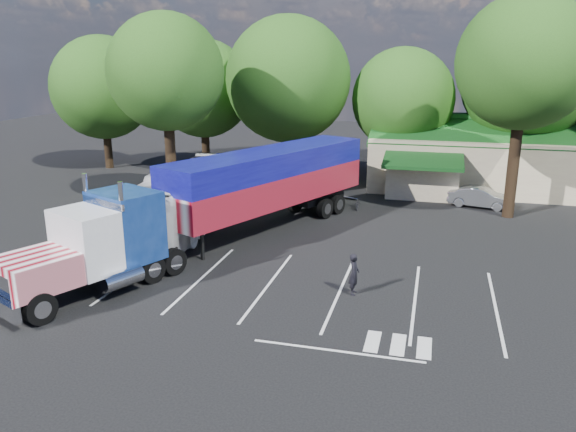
% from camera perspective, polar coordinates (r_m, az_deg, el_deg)
% --- Properties ---
extents(ground, '(120.00, 120.00, 0.00)m').
position_cam_1_polar(ground, '(30.65, 1.26, -2.78)').
color(ground, black).
rests_on(ground, ground).
extents(event_hall, '(24.20, 14.12, 5.55)m').
position_cam_1_polar(event_hall, '(47.17, 23.24, 5.34)').
color(event_hall, beige).
rests_on(event_hall, ground).
extents(tree_row_a, '(9.00, 9.00, 11.68)m').
position_cam_1_polar(tree_row_a, '(53.27, -18.30, 12.27)').
color(tree_row_a, black).
rests_on(tree_row_a, ground).
extents(tree_row_b, '(8.40, 8.40, 11.35)m').
position_cam_1_polar(tree_row_b, '(50.18, -8.59, 12.67)').
color(tree_row_b, black).
rests_on(tree_row_b, ground).
extents(tree_row_c, '(10.00, 10.00, 13.05)m').
position_cam_1_polar(tree_row_c, '(46.00, 0.01, 13.69)').
color(tree_row_c, black).
rests_on(tree_row_c, ground).
extents(tree_row_d, '(8.00, 8.00, 10.60)m').
position_cam_1_polar(tree_row_d, '(45.92, 11.59, 11.56)').
color(tree_row_d, black).
rests_on(tree_row_d, ground).
extents(tree_row_e, '(9.60, 9.60, 12.90)m').
position_cam_1_polar(tree_row_e, '(46.67, 23.09, 12.55)').
color(tree_row_e, black).
rests_on(tree_row_e, ground).
extents(tree_near_left, '(7.60, 7.60, 12.65)m').
position_cam_1_polar(tree_near_left, '(38.37, -12.31, 14.06)').
color(tree_near_left, black).
rests_on(tree_near_left, ground).
extents(tree_near_right, '(8.00, 8.00, 13.50)m').
position_cam_1_polar(tree_near_right, '(37.02, 22.90, 14.16)').
color(tree_near_right, black).
rests_on(tree_near_right, ground).
extents(semi_truck, '(12.08, 22.48, 4.89)m').
position_cam_1_polar(semi_truck, '(30.30, -5.61, 2.38)').
color(semi_truck, black).
rests_on(semi_truck, ground).
extents(woman, '(0.45, 0.67, 1.81)m').
position_cam_1_polar(woman, '(24.13, 6.73, -5.88)').
color(woman, black).
rests_on(woman, ground).
extents(bicycle, '(0.66, 1.58, 0.81)m').
position_cam_1_polar(bicycle, '(37.73, 7.08, 1.34)').
color(bicycle, black).
rests_on(bicycle, ground).
extents(tour_bus, '(4.12, 13.42, 3.68)m').
position_cam_1_polar(tour_bus, '(33.38, -10.03, 1.84)').
color(tour_bus, silver).
rests_on(tour_bus, ground).
extents(silver_sedan, '(4.41, 2.34, 1.38)m').
position_cam_1_polar(silver_sedan, '(39.90, 18.97, 1.81)').
color(silver_sedan, '#96999D').
rests_on(silver_sedan, ground).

